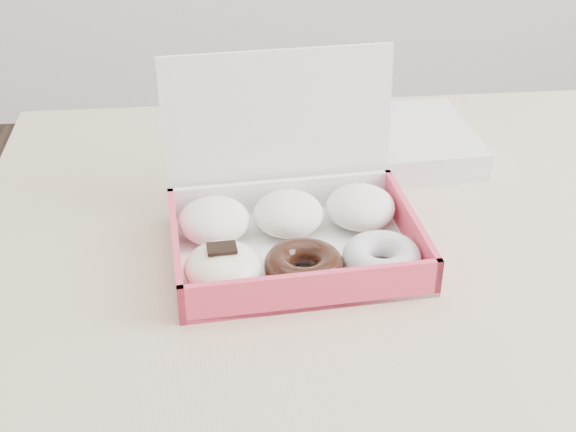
{
  "coord_description": "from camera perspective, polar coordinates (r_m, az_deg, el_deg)",
  "views": [
    {
      "loc": [
        -0.31,
        -0.74,
        1.25
      ],
      "look_at": [
        -0.23,
        -0.0,
        0.79
      ],
      "focal_mm": 50.0,
      "sensor_mm": 36.0,
      "label": 1
    }
  ],
  "objects": [
    {
      "name": "table",
      "position": [
        0.99,
        13.65,
        -5.16
      ],
      "size": [
        1.2,
        0.8,
        0.75
      ],
      "color": "tan",
      "rests_on": "ground"
    },
    {
      "name": "donut_box",
      "position": [
        0.88,
        0.18,
        -0.68
      ],
      "size": [
        0.28,
        0.24,
        0.19
      ],
      "rotation": [
        0.0,
        0.0,
        0.08
      ],
      "color": "white",
      "rests_on": "table"
    },
    {
      "name": "newspapers",
      "position": [
        1.09,
        6.91,
        5.17
      ],
      "size": [
        0.24,
        0.2,
        0.04
      ],
      "primitive_type": "cube",
      "rotation": [
        0.0,
        0.0,
        0.07
      ],
      "color": "white",
      "rests_on": "table"
    }
  ]
}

